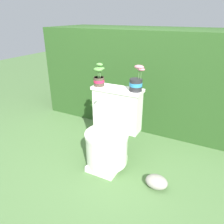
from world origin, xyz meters
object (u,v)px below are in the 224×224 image
Objects in this scene: toilet at (111,134)px; potted_plant_midleft at (136,82)px; potted_plant_left at (99,77)px; garden_stone at (156,182)px.

toilet is 3.22× the size of potted_plant_midleft.
potted_plant_left is at bearing -176.60° from potted_plant_midleft.
potted_plant_midleft is at bearing 36.80° from toilet.
potted_plant_left reaches higher than toilet.
toilet is 0.63m from garden_stone.
garden_stone is at bearing -39.54° from potted_plant_midleft.
garden_stone is (0.74, -0.27, -0.81)m from potted_plant_left.
potted_plant_left is at bearing 160.22° from garden_stone.
toilet is 0.58m from potted_plant_left.
toilet is at bearing -143.20° from potted_plant_midleft.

